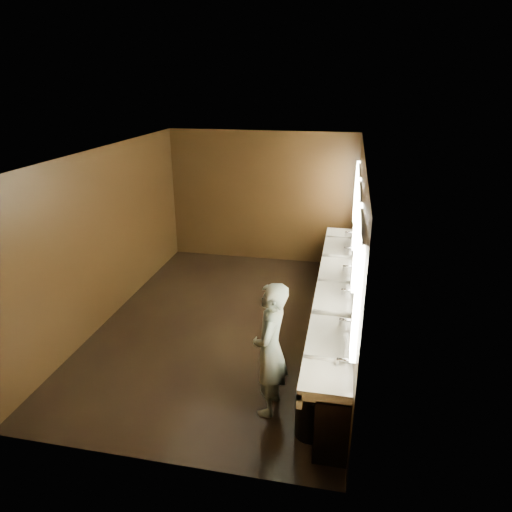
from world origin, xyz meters
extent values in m
plane|color=black|center=(0.00, 0.00, 0.00)|extent=(6.00, 6.00, 0.00)
cube|color=#2D2D2B|center=(0.00, 0.00, 2.80)|extent=(4.00, 6.00, 0.02)
cube|color=black|center=(0.00, 3.00, 1.40)|extent=(4.00, 0.02, 2.80)
cube|color=black|center=(0.00, -3.00, 1.40)|extent=(4.00, 0.02, 2.80)
cube|color=black|center=(-2.00, 0.00, 1.40)|extent=(0.02, 6.00, 2.80)
cube|color=black|center=(2.00, 0.00, 1.40)|extent=(0.02, 6.00, 2.80)
cube|color=black|center=(1.82, 0.00, 0.40)|extent=(0.36, 5.40, 0.81)
cube|color=white|center=(1.73, 0.00, 0.85)|extent=(0.55, 5.40, 0.12)
cube|color=white|center=(1.48, 0.00, 0.77)|extent=(0.06, 5.40, 0.18)
cylinder|color=silver|center=(1.91, -2.20, 0.99)|extent=(0.18, 0.04, 0.04)
cylinder|color=silver|center=(1.91, -1.32, 0.99)|extent=(0.18, 0.04, 0.04)
cylinder|color=silver|center=(1.91, -0.44, 0.99)|extent=(0.18, 0.04, 0.04)
cylinder|color=silver|center=(1.91, 0.44, 0.99)|extent=(0.18, 0.04, 0.04)
cylinder|color=silver|center=(1.91, 1.32, 0.99)|extent=(0.18, 0.04, 0.04)
cylinder|color=silver|center=(1.91, 2.20, 0.99)|extent=(0.18, 0.04, 0.04)
cube|color=#FCF5C8|center=(1.97, -2.40, 1.75)|extent=(0.06, 0.22, 1.15)
cube|color=white|center=(1.99, -1.60, 1.75)|extent=(0.03, 1.32, 1.15)
cube|color=#FCF5C8|center=(1.97, -0.80, 1.75)|extent=(0.06, 0.23, 1.15)
cube|color=white|center=(1.99, 0.00, 1.75)|extent=(0.03, 1.32, 1.15)
cube|color=#FCF5C8|center=(1.97, 0.80, 1.75)|extent=(0.06, 0.23, 1.15)
cube|color=white|center=(1.99, 1.60, 1.75)|extent=(0.03, 1.32, 1.15)
cube|color=#FCF5C8|center=(1.97, 2.40, 1.75)|extent=(0.06, 0.22, 1.15)
imported|color=#7FB1BE|center=(1.05, -1.93, 0.84)|extent=(0.44, 0.64, 1.68)
cylinder|color=black|center=(1.58, -2.27, 0.27)|extent=(0.37, 0.37, 0.54)
camera|label=1|loc=(1.80, -6.42, 3.79)|focal=32.00mm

